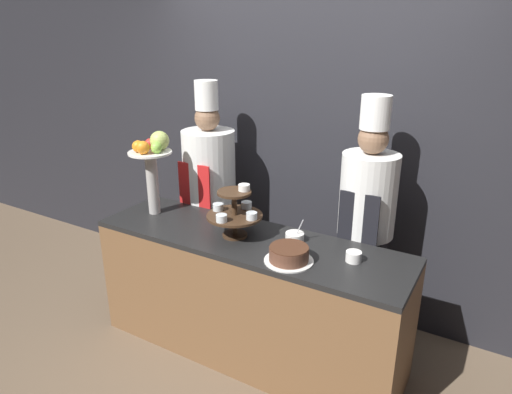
{
  "coord_description": "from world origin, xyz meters",
  "views": [
    {
      "loc": [
        1.39,
        -1.97,
        2.13
      ],
      "look_at": [
        0.0,
        0.4,
        1.12
      ],
      "focal_mm": 32.0,
      "sensor_mm": 36.0,
      "label": 1
    }
  ],
  "objects_px": {
    "chef_center_left": "(366,217)",
    "fruit_pedestal": "(153,158)",
    "cup_white": "(354,257)",
    "cake_round": "(289,254)",
    "chef_left": "(210,186)",
    "tiered_stand": "(235,212)",
    "serving_bowl_far": "(295,237)"
  },
  "relations": [
    {
      "from": "cake_round",
      "to": "chef_left",
      "type": "distance_m",
      "value": 1.19
    },
    {
      "from": "cup_white",
      "to": "chef_center_left",
      "type": "xyz_separation_m",
      "value": [
        -0.07,
        0.44,
        0.08
      ]
    },
    {
      "from": "tiered_stand",
      "to": "chef_left",
      "type": "distance_m",
      "value": 0.75
    },
    {
      "from": "tiered_stand",
      "to": "cup_white",
      "type": "xyz_separation_m",
      "value": [
        0.78,
        0.06,
        -0.14
      ]
    },
    {
      "from": "cake_round",
      "to": "serving_bowl_far",
      "type": "distance_m",
      "value": 0.28
    },
    {
      "from": "tiered_stand",
      "to": "cake_round",
      "type": "relative_size",
      "value": 1.25
    },
    {
      "from": "tiered_stand",
      "to": "serving_bowl_far",
      "type": "relative_size",
      "value": 2.31
    },
    {
      "from": "fruit_pedestal",
      "to": "tiered_stand",
      "type": "bearing_deg",
      "value": -3.89
    },
    {
      "from": "tiered_stand",
      "to": "chef_center_left",
      "type": "relative_size",
      "value": 0.2
    },
    {
      "from": "chef_left",
      "to": "cake_round",
      "type": "bearing_deg",
      "value": -31.8
    },
    {
      "from": "fruit_pedestal",
      "to": "chef_center_left",
      "type": "distance_m",
      "value": 1.52
    },
    {
      "from": "tiered_stand",
      "to": "cake_round",
      "type": "height_order",
      "value": "tiered_stand"
    },
    {
      "from": "serving_bowl_far",
      "to": "chef_left",
      "type": "relative_size",
      "value": 0.09
    },
    {
      "from": "cup_white",
      "to": "chef_center_left",
      "type": "distance_m",
      "value": 0.45
    },
    {
      "from": "cup_white",
      "to": "chef_left",
      "type": "distance_m",
      "value": 1.41
    },
    {
      "from": "fruit_pedestal",
      "to": "serving_bowl_far",
      "type": "bearing_deg",
      "value": 4.29
    },
    {
      "from": "tiered_stand",
      "to": "fruit_pedestal",
      "type": "distance_m",
      "value": 0.76
    },
    {
      "from": "chef_left",
      "to": "chef_center_left",
      "type": "distance_m",
      "value": 1.26
    },
    {
      "from": "tiered_stand",
      "to": "serving_bowl_far",
      "type": "xyz_separation_m",
      "value": [
        0.36,
        0.13,
        -0.14
      ]
    },
    {
      "from": "fruit_pedestal",
      "to": "chef_center_left",
      "type": "xyz_separation_m",
      "value": [
        1.42,
        0.44,
        -0.3
      ]
    },
    {
      "from": "tiered_stand",
      "to": "cup_white",
      "type": "bearing_deg",
      "value": 4.12
    },
    {
      "from": "fruit_pedestal",
      "to": "serving_bowl_far",
      "type": "relative_size",
      "value": 3.83
    },
    {
      "from": "chef_left",
      "to": "chef_center_left",
      "type": "xyz_separation_m",
      "value": [
        1.26,
        0.0,
        0.01
      ]
    },
    {
      "from": "tiered_stand",
      "to": "fruit_pedestal",
      "type": "height_order",
      "value": "fruit_pedestal"
    },
    {
      "from": "cup_white",
      "to": "chef_left",
      "type": "xyz_separation_m",
      "value": [
        -1.33,
        0.44,
        0.07
      ]
    },
    {
      "from": "cake_round",
      "to": "chef_left",
      "type": "xyz_separation_m",
      "value": [
        -1.01,
        0.63,
        0.05
      ]
    },
    {
      "from": "serving_bowl_far",
      "to": "cup_white",
      "type": "bearing_deg",
      "value": -10.14
    },
    {
      "from": "fruit_pedestal",
      "to": "cake_round",
      "type": "xyz_separation_m",
      "value": [
        1.17,
        -0.18,
        -0.37
      ]
    },
    {
      "from": "serving_bowl_far",
      "to": "chef_center_left",
      "type": "bearing_deg",
      "value": 46.81
    },
    {
      "from": "fruit_pedestal",
      "to": "serving_bowl_far",
      "type": "xyz_separation_m",
      "value": [
        1.08,
        0.08,
        -0.38
      ]
    },
    {
      "from": "cup_white",
      "to": "chef_center_left",
      "type": "bearing_deg",
      "value": 99.24
    },
    {
      "from": "chef_center_left",
      "to": "fruit_pedestal",
      "type": "bearing_deg",
      "value": -162.63
    }
  ]
}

